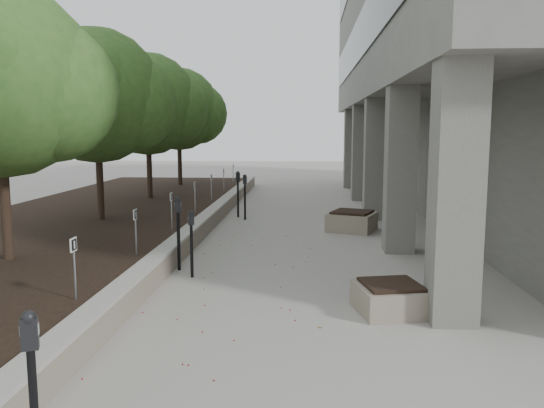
% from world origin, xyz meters
% --- Properties ---
extents(ground, '(90.00, 90.00, 0.00)m').
position_xyz_m(ground, '(0.00, 0.00, 0.00)').
color(ground, '#9C968F').
rests_on(ground, ground).
extents(retaining_wall, '(0.39, 26.00, 0.50)m').
position_xyz_m(retaining_wall, '(-1.82, 9.00, 0.25)').
color(retaining_wall, gray).
rests_on(retaining_wall, ground).
extents(planting_bed, '(7.00, 26.00, 0.40)m').
position_xyz_m(planting_bed, '(-5.50, 9.00, 0.20)').
color(planting_bed, black).
rests_on(planting_bed, ground).
extents(crabapple_tree_2, '(4.60, 4.00, 5.44)m').
position_xyz_m(crabapple_tree_2, '(-4.80, 3.00, 3.12)').
color(crabapple_tree_2, '#305922').
rests_on(crabapple_tree_2, planting_bed).
extents(crabapple_tree_3, '(4.60, 4.00, 5.44)m').
position_xyz_m(crabapple_tree_3, '(-4.80, 8.00, 3.12)').
color(crabapple_tree_3, '#305922').
rests_on(crabapple_tree_3, planting_bed).
extents(crabapple_tree_4, '(4.60, 4.00, 5.44)m').
position_xyz_m(crabapple_tree_4, '(-4.80, 13.00, 3.12)').
color(crabapple_tree_4, '#305922').
rests_on(crabapple_tree_4, planting_bed).
extents(crabapple_tree_5, '(4.60, 4.00, 5.44)m').
position_xyz_m(crabapple_tree_5, '(-4.80, 18.00, 3.12)').
color(crabapple_tree_5, '#305922').
rests_on(crabapple_tree_5, planting_bed).
extents(parking_sign_2, '(0.04, 0.22, 0.96)m').
position_xyz_m(parking_sign_2, '(-2.35, 0.50, 0.88)').
color(parking_sign_2, black).
rests_on(parking_sign_2, planting_bed).
extents(parking_sign_3, '(0.04, 0.22, 0.96)m').
position_xyz_m(parking_sign_3, '(-2.35, 3.50, 0.88)').
color(parking_sign_3, black).
rests_on(parking_sign_3, planting_bed).
extents(parking_sign_4, '(0.04, 0.22, 0.96)m').
position_xyz_m(parking_sign_4, '(-2.35, 6.50, 0.88)').
color(parking_sign_4, black).
rests_on(parking_sign_4, planting_bed).
extents(parking_sign_5, '(0.04, 0.22, 0.96)m').
position_xyz_m(parking_sign_5, '(-2.35, 9.50, 0.88)').
color(parking_sign_5, black).
rests_on(parking_sign_5, planting_bed).
extents(parking_sign_6, '(0.04, 0.22, 0.96)m').
position_xyz_m(parking_sign_6, '(-2.35, 12.50, 0.88)').
color(parking_sign_6, black).
rests_on(parking_sign_6, planting_bed).
extents(parking_sign_7, '(0.04, 0.22, 0.96)m').
position_xyz_m(parking_sign_7, '(-2.35, 15.50, 0.88)').
color(parking_sign_7, black).
rests_on(parking_sign_7, planting_bed).
extents(parking_sign_8, '(0.04, 0.22, 0.96)m').
position_xyz_m(parking_sign_8, '(-2.35, 18.50, 0.88)').
color(parking_sign_8, black).
rests_on(parking_sign_8, planting_bed).
extents(parking_meter_1, '(0.18, 0.16, 1.55)m').
position_xyz_m(parking_meter_1, '(-1.04, -3.33, 0.77)').
color(parking_meter_1, black).
rests_on(parking_meter_1, ground).
extents(parking_meter_2, '(0.17, 0.14, 1.58)m').
position_xyz_m(parking_meter_2, '(-1.55, 3.87, 0.79)').
color(parking_meter_2, black).
rests_on(parking_meter_2, ground).
extents(parking_meter_3, '(0.16, 0.13, 1.37)m').
position_xyz_m(parking_meter_3, '(-1.15, 3.31, 0.68)').
color(parking_meter_3, black).
rests_on(parking_meter_3, ground).
extents(parking_meter_4, '(0.16, 0.12, 1.52)m').
position_xyz_m(parking_meter_4, '(-0.89, 10.53, 0.76)').
color(parking_meter_4, black).
rests_on(parking_meter_4, ground).
extents(parking_meter_5, '(0.18, 0.15, 1.58)m').
position_xyz_m(parking_meter_5, '(-1.19, 11.07, 0.79)').
color(parking_meter_5, black).
rests_on(parking_meter_5, ground).
extents(planter_front, '(1.27, 1.27, 0.50)m').
position_xyz_m(planter_front, '(2.54, 1.38, 0.25)').
color(planter_front, gray).
rests_on(planter_front, ground).
extents(planter_back, '(1.64, 1.64, 0.59)m').
position_xyz_m(planter_back, '(2.50, 8.74, 0.30)').
color(planter_back, gray).
rests_on(planter_back, ground).
extents(berry_scatter, '(3.30, 14.10, 0.02)m').
position_xyz_m(berry_scatter, '(-0.10, 5.00, 0.01)').
color(berry_scatter, maroon).
rests_on(berry_scatter, ground).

